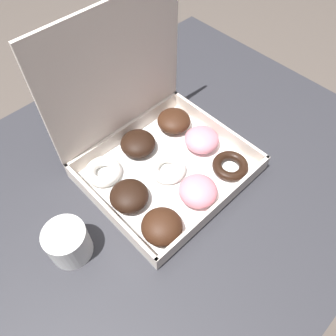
# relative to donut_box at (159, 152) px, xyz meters

# --- Properties ---
(ground_plane) EXTENTS (8.00, 8.00, 0.00)m
(ground_plane) POSITION_rel_donut_box_xyz_m (0.00, -0.03, -0.77)
(ground_plane) COLOR #564C44
(dining_table) EXTENTS (1.13, 0.91, 0.71)m
(dining_table) POSITION_rel_donut_box_xyz_m (0.00, -0.03, -0.15)
(dining_table) COLOR #2D2D33
(dining_table) RESTS_ON ground_plane
(donut_box) EXTENTS (0.37, 0.33, 0.37)m
(donut_box) POSITION_rel_donut_box_xyz_m (0.00, 0.00, 0.00)
(donut_box) COLOR white
(donut_box) RESTS_ON dining_table
(coffee_mug) EXTENTS (0.09, 0.09, 0.08)m
(coffee_mug) POSITION_rel_donut_box_xyz_m (-0.28, -0.03, -0.02)
(coffee_mug) COLOR white
(coffee_mug) RESTS_ON dining_table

